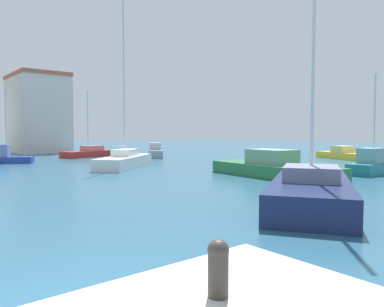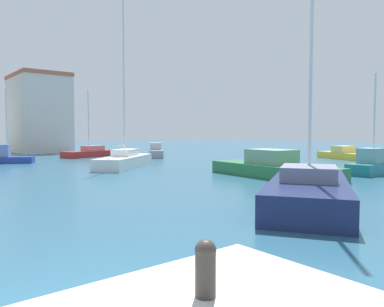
{
  "view_description": "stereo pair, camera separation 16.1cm",
  "coord_description": "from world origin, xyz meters",
  "px_view_note": "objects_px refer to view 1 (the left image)",
  "views": [
    {
      "loc": [
        -1.84,
        -5.1,
        2.71
      ],
      "look_at": [
        17.14,
        18.19,
        0.99
      ],
      "focal_mm": 35.01,
      "sensor_mm": 36.0,
      "label": 1
    },
    {
      "loc": [
        -1.72,
        -5.2,
        2.71
      ],
      "look_at": [
        17.14,
        18.19,
        0.99
      ],
      "focal_mm": 35.01,
      "sensor_mm": 36.0,
      "label": 2
    }
  ],
  "objects_px": {
    "sailboat_blue_far_left": "(5,157)",
    "sailboat_red_near_pier": "(89,153)",
    "motorboat_green_distant_east": "(273,168)",
    "sailboat_teal_far_right": "(373,164)",
    "motorboat_grey_inner_mooring": "(155,152)",
    "motorboat_yellow_outer_mooring": "(344,154)",
    "mooring_bollard": "(218,266)",
    "sailboat_navy_mid_harbor": "(311,189)",
    "sailboat_white_center_channel": "(125,160)"
  },
  "relations": [
    {
      "from": "sailboat_blue_far_left",
      "to": "sailboat_red_near_pier",
      "type": "distance_m",
      "value": 9.93
    },
    {
      "from": "motorboat_green_distant_east",
      "to": "sailboat_blue_far_left",
      "type": "relative_size",
      "value": 1.37
    },
    {
      "from": "motorboat_green_distant_east",
      "to": "sailboat_teal_far_right",
      "type": "relative_size",
      "value": 1.35
    },
    {
      "from": "motorboat_green_distant_east",
      "to": "sailboat_red_near_pier",
      "type": "distance_m",
      "value": 24.48
    },
    {
      "from": "motorboat_grey_inner_mooring",
      "to": "sailboat_red_near_pier",
      "type": "relative_size",
      "value": 0.72
    },
    {
      "from": "motorboat_green_distant_east",
      "to": "motorboat_yellow_outer_mooring",
      "type": "distance_m",
      "value": 18.44
    },
    {
      "from": "motorboat_green_distant_east",
      "to": "sailboat_teal_far_right",
      "type": "distance_m",
      "value": 7.02
    },
    {
      "from": "motorboat_yellow_outer_mooring",
      "to": "mooring_bollard",
      "type": "bearing_deg",
      "value": -153.25
    },
    {
      "from": "sailboat_red_near_pier",
      "to": "sailboat_navy_mid_harbor",
      "type": "bearing_deg",
      "value": -99.1
    },
    {
      "from": "mooring_bollard",
      "to": "motorboat_grey_inner_mooring",
      "type": "relative_size",
      "value": 0.12
    },
    {
      "from": "motorboat_green_distant_east",
      "to": "sailboat_blue_far_left",
      "type": "height_order",
      "value": "sailboat_blue_far_left"
    },
    {
      "from": "sailboat_blue_far_left",
      "to": "motorboat_yellow_outer_mooring",
      "type": "distance_m",
      "value": 32.04
    },
    {
      "from": "motorboat_grey_inner_mooring",
      "to": "sailboat_blue_far_left",
      "type": "distance_m",
      "value": 14.72
    },
    {
      "from": "sailboat_teal_far_right",
      "to": "sailboat_blue_far_left",
      "type": "xyz_separation_m",
      "value": [
        -16.6,
        23.89,
        -0.04
      ]
    },
    {
      "from": "sailboat_blue_far_left",
      "to": "motorboat_green_distant_east",
      "type": "bearing_deg",
      "value": -63.83
    },
    {
      "from": "mooring_bollard",
      "to": "sailboat_red_near_pier",
      "type": "relative_size",
      "value": 0.09
    },
    {
      "from": "motorboat_green_distant_east",
      "to": "motorboat_grey_inner_mooring",
      "type": "distance_m",
      "value": 20.0
    },
    {
      "from": "sailboat_blue_far_left",
      "to": "sailboat_red_near_pier",
      "type": "xyz_separation_m",
      "value": [
        9.26,
        3.58,
        -0.12
      ]
    },
    {
      "from": "sailboat_white_center_channel",
      "to": "sailboat_teal_far_right",
      "type": "distance_m",
      "value": 17.47
    },
    {
      "from": "motorboat_yellow_outer_mooring",
      "to": "sailboat_blue_far_left",
      "type": "bearing_deg",
      "value": 150.73
    },
    {
      "from": "sailboat_teal_far_right",
      "to": "mooring_bollard",
      "type": "bearing_deg",
      "value": -158.77
    },
    {
      "from": "mooring_bollard",
      "to": "sailboat_teal_far_right",
      "type": "relative_size",
      "value": 0.1
    },
    {
      "from": "sailboat_navy_mid_harbor",
      "to": "motorboat_yellow_outer_mooring",
      "type": "height_order",
      "value": "sailboat_navy_mid_harbor"
    },
    {
      "from": "sailboat_white_center_channel",
      "to": "mooring_bollard",
      "type": "bearing_deg",
      "value": -116.67
    },
    {
      "from": "mooring_bollard",
      "to": "sailboat_teal_far_right",
      "type": "xyz_separation_m",
      "value": [
        21.64,
        8.41,
        -0.62
      ]
    },
    {
      "from": "sailboat_white_center_channel",
      "to": "sailboat_teal_far_right",
      "type": "bearing_deg",
      "value": -53.68
    },
    {
      "from": "sailboat_navy_mid_harbor",
      "to": "sailboat_red_near_pier",
      "type": "bearing_deg",
      "value": 80.9
    },
    {
      "from": "motorboat_green_distant_east",
      "to": "sailboat_red_near_pier",
      "type": "bearing_deg",
      "value": 92.34
    },
    {
      "from": "sailboat_white_center_channel",
      "to": "motorboat_grey_inner_mooring",
      "type": "xyz_separation_m",
      "value": [
        8.4,
        8.45,
        -0.03
      ]
    },
    {
      "from": "motorboat_grey_inner_mooring",
      "to": "sailboat_navy_mid_harbor",
      "type": "relative_size",
      "value": 0.43
    },
    {
      "from": "sailboat_white_center_channel",
      "to": "motorboat_green_distant_east",
      "type": "relative_size",
      "value": 1.48
    },
    {
      "from": "sailboat_teal_far_right",
      "to": "motorboat_yellow_outer_mooring",
      "type": "distance_m",
      "value": 14.02
    },
    {
      "from": "sailboat_teal_far_right",
      "to": "motorboat_grey_inner_mooring",
      "type": "bearing_deg",
      "value": 94.95
    },
    {
      "from": "sailboat_white_center_channel",
      "to": "motorboat_yellow_outer_mooring",
      "type": "distance_m",
      "value": 22.47
    },
    {
      "from": "motorboat_green_distant_east",
      "to": "sailboat_red_near_pier",
      "type": "relative_size",
      "value": 1.21
    },
    {
      "from": "sailboat_blue_far_left",
      "to": "motorboat_grey_inner_mooring",
      "type": "bearing_deg",
      "value": -5.33
    },
    {
      "from": "sailboat_white_center_channel",
      "to": "sailboat_navy_mid_harbor",
      "type": "height_order",
      "value": "sailboat_white_center_channel"
    },
    {
      "from": "motorboat_green_distant_east",
      "to": "sailboat_navy_mid_harbor",
      "type": "height_order",
      "value": "sailboat_navy_mid_harbor"
    },
    {
      "from": "motorboat_green_distant_east",
      "to": "motorboat_grey_inner_mooring",
      "type": "xyz_separation_m",
      "value": [
        4.39,
        19.51,
        0.0
      ]
    },
    {
      "from": "motorboat_green_distant_east",
      "to": "sailboat_blue_far_left",
      "type": "xyz_separation_m",
      "value": [
        -10.26,
        20.88,
        0.03
      ]
    },
    {
      "from": "sailboat_teal_far_right",
      "to": "sailboat_navy_mid_harbor",
      "type": "xyz_separation_m",
      "value": [
        -12.3,
        -3.47,
        -0.03
      ]
    },
    {
      "from": "sailboat_teal_far_right",
      "to": "sailboat_navy_mid_harbor",
      "type": "relative_size",
      "value": 0.53
    },
    {
      "from": "motorboat_green_distant_east",
      "to": "mooring_bollard",
      "type": "bearing_deg",
      "value": -143.27
    },
    {
      "from": "sailboat_red_near_pier",
      "to": "motorboat_green_distant_east",
      "type": "bearing_deg",
      "value": -87.66
    },
    {
      "from": "motorboat_yellow_outer_mooring",
      "to": "sailboat_teal_far_right",
      "type": "bearing_deg",
      "value": -144.07
    },
    {
      "from": "motorboat_green_distant_east",
      "to": "sailboat_blue_far_left",
      "type": "bearing_deg",
      "value": 116.17
    },
    {
      "from": "motorboat_grey_inner_mooring",
      "to": "sailboat_white_center_channel",
      "type": "bearing_deg",
      "value": -134.84
    },
    {
      "from": "mooring_bollard",
      "to": "sailboat_white_center_channel",
      "type": "distance_m",
      "value": 25.17
    },
    {
      "from": "sailboat_teal_far_right",
      "to": "sailboat_blue_far_left",
      "type": "bearing_deg",
      "value": 124.8
    },
    {
      "from": "motorboat_yellow_outer_mooring",
      "to": "sailboat_red_near_pier",
      "type": "bearing_deg",
      "value": 134.16
    }
  ]
}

